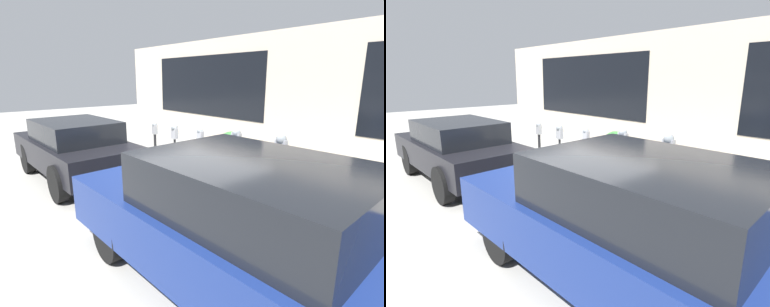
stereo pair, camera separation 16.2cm
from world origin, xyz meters
TOP-DOWN VIEW (x-y plane):
  - ground_plane at (0.00, 0.00)m, footprint 40.00×40.00m
  - curb_strip at (0.00, 0.08)m, footprint 19.00×0.16m
  - building_facade at (0.00, -4.47)m, footprint 19.00×0.17m
  - parking_meter_nearest at (-1.85, -0.41)m, footprint 0.20×0.17m
  - parking_meter_second at (-0.90, -0.43)m, footprint 0.19×0.16m
  - parking_meter_middle at (0.05, -0.40)m, footprint 0.15×0.12m
  - parking_meter_fourth at (0.95, -0.41)m, footprint 0.18×0.15m
  - parking_meter_farthest at (1.82, -0.45)m, footprint 0.15×0.12m
  - planter_box at (0.57, -1.92)m, footprint 1.18×1.19m
  - parked_car_front at (-2.51, 1.26)m, footprint 4.67×2.10m
  - parked_car_middle at (2.61, 1.30)m, footprint 4.02×1.81m
  - trash_bin at (-0.32, -1.10)m, footprint 0.55×0.55m

SIDE VIEW (x-z plane):
  - ground_plane at x=0.00m, z-range 0.00..0.00m
  - curb_strip at x=0.00m, z-range 0.00..0.04m
  - planter_box at x=0.57m, z-range -0.12..0.93m
  - trash_bin at x=-0.32m, z-range 0.00..1.17m
  - parked_car_middle at x=2.61m, z-range 0.06..1.48m
  - parked_car_front at x=-2.51m, z-range 0.03..1.59m
  - parking_meter_farthest at x=1.82m, z-range 0.20..1.49m
  - parking_meter_middle at x=0.05m, z-range 0.19..1.57m
  - parking_meter_second at x=-0.90m, z-range 0.26..1.74m
  - parking_meter_fourth at x=0.95m, z-range 0.35..1.69m
  - parking_meter_nearest at x=-1.85m, z-range 0.28..1.80m
  - building_facade at x=0.00m, z-range 0.01..3.76m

